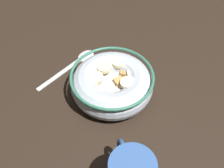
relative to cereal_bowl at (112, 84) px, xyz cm
name	(u,v)px	position (x,y,z in cm)	size (l,w,h in cm)	color
ground_plane	(112,96)	(0.00, 0.02, -4.15)	(131.13, 131.13, 2.00)	black
cereal_bowl	(112,84)	(0.00, 0.00, 0.00)	(17.40, 17.40, 5.85)	#B2BCC6
spoon	(79,60)	(11.69, 5.07, -2.82)	(10.76, 15.69, 0.80)	silver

